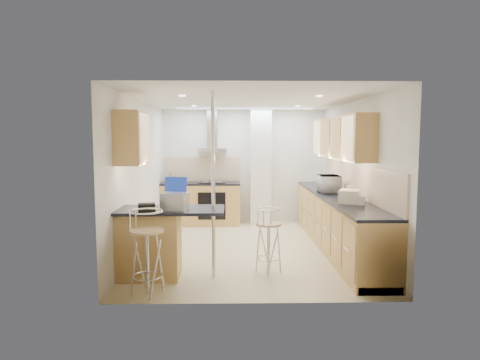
{
  "coord_description": "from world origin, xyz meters",
  "views": [
    {
      "loc": [
        -0.29,
        -7.11,
        1.89
      ],
      "look_at": [
        -0.14,
        0.2,
        1.16
      ],
      "focal_mm": 32.0,
      "sensor_mm": 36.0,
      "label": 1
    }
  ],
  "objects_px": {
    "microwave": "(329,184)",
    "bread_bin": "(350,196)",
    "laptop": "(175,201)",
    "bar_stool_near": "(147,252)",
    "bar_stool_end": "(268,240)"
  },
  "relations": [
    {
      "from": "bar_stool_near",
      "to": "bar_stool_end",
      "type": "bearing_deg",
      "value": 32.37
    },
    {
      "from": "bar_stool_end",
      "to": "microwave",
      "type": "bearing_deg",
      "value": -6.09
    },
    {
      "from": "laptop",
      "to": "bar_stool_near",
      "type": "bearing_deg",
      "value": -102.02
    },
    {
      "from": "microwave",
      "to": "laptop",
      "type": "bearing_deg",
      "value": 129.61
    },
    {
      "from": "bar_stool_end",
      "to": "bar_stool_near",
      "type": "bearing_deg",
      "value": 148.2
    },
    {
      "from": "bar_stool_near",
      "to": "bar_stool_end",
      "type": "relative_size",
      "value": 1.13
    },
    {
      "from": "laptop",
      "to": "bar_stool_near",
      "type": "relative_size",
      "value": 0.31
    },
    {
      "from": "microwave",
      "to": "bread_bin",
      "type": "bearing_deg",
      "value": -177.52
    },
    {
      "from": "microwave",
      "to": "laptop",
      "type": "xyz_separation_m",
      "value": [
        -2.49,
        -1.94,
        -0.02
      ]
    },
    {
      "from": "bar_stool_near",
      "to": "microwave",
      "type": "bearing_deg",
      "value": 46.42
    },
    {
      "from": "microwave",
      "to": "bar_stool_end",
      "type": "bearing_deg",
      "value": 145.61
    },
    {
      "from": "laptop",
      "to": "bar_stool_near",
      "type": "height_order",
      "value": "laptop"
    },
    {
      "from": "microwave",
      "to": "bar_stool_end",
      "type": "height_order",
      "value": "microwave"
    },
    {
      "from": "microwave",
      "to": "bread_bin",
      "type": "height_order",
      "value": "microwave"
    },
    {
      "from": "microwave",
      "to": "laptop",
      "type": "height_order",
      "value": "microwave"
    }
  ]
}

